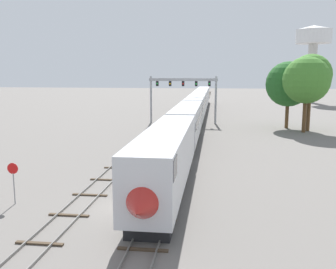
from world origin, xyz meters
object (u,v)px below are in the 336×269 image
Objects in this scene: trackside_tree_left at (311,75)px; trackside_tree_right at (306,80)px; signal_gantry at (183,89)px; trackside_tree_mid at (288,84)px; water_tower at (313,41)px; stop_sign at (13,177)px; passenger_train at (196,109)px.

trackside_tree_right is at bearing -121.57° from trackside_tree_left.
trackside_tree_left is at bearing -18.18° from signal_gantry.
trackside_tree_mid is (17.26, -3.84, 1.00)m from signal_gantry.
signal_gantry is 64.00m from water_tower.
signal_gantry is 44.21m from stop_sign.
water_tower is at bearing 58.55° from passenger_train.
stop_sign is 0.26× the size of trackside_tree_right.
trackside_tree_right is (16.77, -8.57, 5.18)m from passenger_train.
trackside_tree_left is at bearing -21.70° from passenger_train.
water_tower reaches higher than trackside_tree_mid.
passenger_train is 8.51× the size of trackside_tree_left.
signal_gantry is 1.13× the size of trackside_tree_mid.
stop_sign is at bearing -102.86° from passenger_train.
trackside_tree_left is at bearing 58.43° from trackside_tree_right.
water_tower reaches higher than trackside_tree_right.
water_tower is 106.07m from stop_sign.
water_tower is (34.20, 52.74, 12.02)m from signal_gantry.
signal_gantry is 0.53× the size of water_tower.
trackside_tree_mid is at bearing -12.53° from signal_gantry.
trackside_tree_left reaches higher than stop_sign.
signal_gantry is 1.03× the size of trackside_tree_left.
passenger_train is 9.30× the size of trackside_tree_mid.
trackside_tree_right is at bearing -67.45° from trackside_tree_mid.
water_tower is at bearing 66.41° from stop_sign.
water_tower reaches higher than trackside_tree_left.
trackside_tree_right is at bearing -27.08° from passenger_train.
stop_sign is 0.25× the size of trackside_tree_left.
stop_sign is (-10.00, -43.81, -0.74)m from passenger_train.
trackside_tree_left is (-14.24, -59.29, -9.55)m from water_tower.
passenger_train reaches higher than stop_sign.
stop_sign is at bearing -113.59° from water_tower.
trackside_tree_right is (19.02, -8.08, 1.69)m from signal_gantry.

